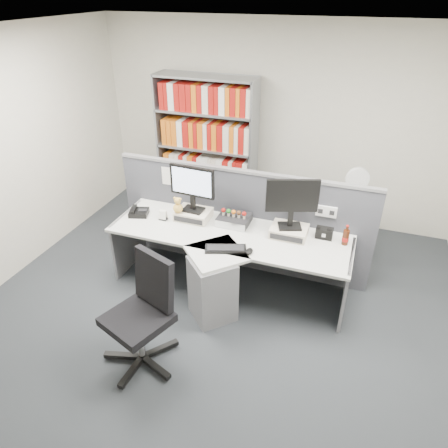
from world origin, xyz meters
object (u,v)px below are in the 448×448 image
at_px(shelving_unit, 207,150).
at_px(office_chair, 144,310).
at_px(keyboard, 226,249).
at_px(desk_fan, 357,182).
at_px(monitor_left, 192,185).
at_px(desk_phone, 138,212).
at_px(monitor_right, 292,200).
at_px(desktop_pc, 234,220).
at_px(filing_cabinet, 349,228).
at_px(desk_calendar, 163,216).
at_px(mouse, 249,251).
at_px(desk, 222,264).
at_px(speaker, 324,233).
at_px(cola_bottle, 346,237).

bearing_deg(shelving_unit, office_chair, -79.40).
bearing_deg(keyboard, desk_fan, 53.10).
height_order(monitor_left, desk_phone, monitor_left).
relative_size(monitor_right, desktop_pc, 1.58).
distance_m(monitor_right, filing_cabinet, 1.42).
bearing_deg(desk_calendar, desktop_pc, 13.80).
xyz_separation_m(keyboard, office_chair, (-0.44, -0.91, -0.17)).
relative_size(desktop_pc, keyboard, 0.78).
bearing_deg(desk_calendar, mouse, -15.83).
distance_m(desk, filing_cabinet, 1.85).
bearing_deg(desktop_pc, mouse, -57.03).
bearing_deg(monitor_left, shelving_unit, 105.79).
distance_m(monitor_right, desktop_pc, 0.74).
bearing_deg(desk_phone, office_chair, -59.13).
xyz_separation_m(monitor_right, filing_cabinet, (0.59, 1.02, -0.80)).
relative_size(mouse, filing_cabinet, 0.16).
bearing_deg(keyboard, office_chair, -115.64).
xyz_separation_m(desk, keyboard, (0.07, -0.10, 0.28)).
bearing_deg(desk_phone, desk_calendar, -0.75).
distance_m(desktop_pc, desk_fan, 1.57).
bearing_deg(office_chair, filing_cabinet, 57.05).
height_order(speaker, office_chair, office_chair).
distance_m(monitor_left, office_chair, 1.51).
bearing_deg(shelving_unit, desk, -64.04).
height_order(desk_phone, speaker, speaker).
relative_size(desk, desk_fan, 5.47).
bearing_deg(desktop_pc, filing_cabinet, 38.57).
xyz_separation_m(desk_calendar, speaker, (1.77, 0.22, 0.01)).
bearing_deg(desk, keyboard, -54.16).
xyz_separation_m(keyboard, filing_cabinet, (1.13, 1.50, -0.38)).
height_order(speaker, shelving_unit, shelving_unit).
distance_m(desk_phone, desk_calendar, 0.32).
height_order(keyboard, cola_bottle, cola_bottle).
bearing_deg(desk_phone, keyboard, -16.16).
relative_size(desk_phone, shelving_unit, 0.13).
xyz_separation_m(desk_calendar, filing_cabinet, (2.00, 1.16, -0.42)).
xyz_separation_m(monitor_right, speaker, (0.36, 0.07, -0.37)).
height_order(speaker, cola_bottle, cola_bottle).
xyz_separation_m(desk_phone, desk_calendar, (0.32, -0.00, 0.02)).
xyz_separation_m(monitor_left, speaker, (1.46, 0.07, -0.36)).
height_order(desktop_pc, shelving_unit, shelving_unit).
distance_m(speaker, desk_fan, 0.99).
xyz_separation_m(desk_phone, desk_fan, (2.32, 1.16, 0.24)).
xyz_separation_m(mouse, desk_phone, (-1.43, 0.32, 0.01)).
distance_m(cola_bottle, desk_fan, 1.01).
bearing_deg(desk_calendar, desk, -16.71).
bearing_deg(office_chair, desk_calendar, 108.99).
bearing_deg(desk, monitor_left, 141.70).
relative_size(desk_calendar, cola_bottle, 0.51).
xyz_separation_m(desk, office_chair, (-0.36, -1.01, 0.11)).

